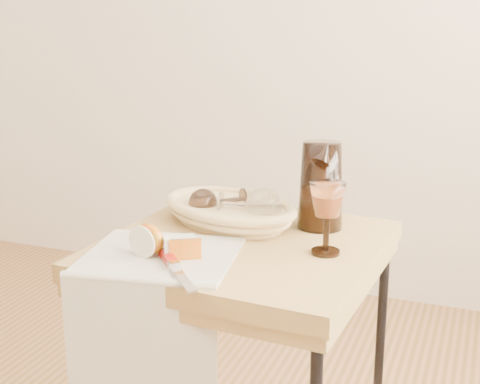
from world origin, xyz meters
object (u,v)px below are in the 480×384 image
at_px(bread_basket, 229,212).
at_px(goblet_lying_a, 220,201).
at_px(tea_towel, 160,256).
at_px(pitcher, 321,186).
at_px(apple_half, 149,239).
at_px(wine_goblet, 327,218).
at_px(goblet_lying_b, 245,205).
at_px(table_knife, 175,267).

height_order(bread_basket, goblet_lying_a, goblet_lying_a).
height_order(tea_towel, goblet_lying_a, goblet_lying_a).
bearing_deg(pitcher, apple_half, -111.06).
bearing_deg(wine_goblet, goblet_lying_b, 154.40).
distance_m(bread_basket, goblet_lying_a, 0.04).
height_order(tea_towel, pitcher, pitcher).
distance_m(goblet_lying_b, pitcher, 0.19).
bearing_deg(tea_towel, goblet_lying_a, 76.95).
distance_m(goblet_lying_a, table_knife, 0.37).
relative_size(tea_towel, table_knife, 1.43).
distance_m(bread_basket, pitcher, 0.23).
distance_m(tea_towel, table_knife, 0.10).
bearing_deg(tea_towel, bread_basket, 70.71).
relative_size(bread_basket, goblet_lying_b, 2.32).
height_order(goblet_lying_b, wine_goblet, wine_goblet).
xyz_separation_m(tea_towel, table_knife, (0.07, -0.07, 0.01)).
bearing_deg(goblet_lying_a, table_knife, 58.47).
distance_m(tea_towel, goblet_lying_a, 0.29).
bearing_deg(pitcher, goblet_lying_a, -153.06).
xyz_separation_m(wine_goblet, table_knife, (-0.25, -0.22, -0.07)).
distance_m(tea_towel, bread_basket, 0.28).
relative_size(apple_half, table_knife, 0.34).
xyz_separation_m(bread_basket, goblet_lying_b, (0.05, -0.02, 0.03)).
bearing_deg(bread_basket, goblet_lying_b, 0.26).
height_order(tea_towel, bread_basket, bread_basket).
height_order(goblet_lying_a, pitcher, pitcher).
height_order(bread_basket, goblet_lying_b, goblet_lying_b).
bearing_deg(tea_towel, goblet_lying_b, 59.80).
distance_m(goblet_lying_a, wine_goblet, 0.34).
xyz_separation_m(tea_towel, bread_basket, (0.05, 0.27, 0.02)).
relative_size(tea_towel, apple_half, 4.22).
relative_size(goblet_lying_a, goblet_lying_b, 0.82).
height_order(wine_goblet, table_knife, wine_goblet).
xyz_separation_m(goblet_lying_a, pitcher, (0.25, 0.03, 0.06)).
bearing_deg(tea_towel, wine_goblet, 14.91).
distance_m(bread_basket, apple_half, 0.29).
relative_size(goblet_lying_a, apple_half, 1.57).
distance_m(goblet_lying_b, wine_goblet, 0.25).
bearing_deg(pitcher, wine_goblet, -51.49).
height_order(goblet_lying_a, table_knife, goblet_lying_a).
height_order(bread_basket, apple_half, apple_half).
xyz_separation_m(apple_half, table_knife, (0.09, -0.06, -0.03)).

